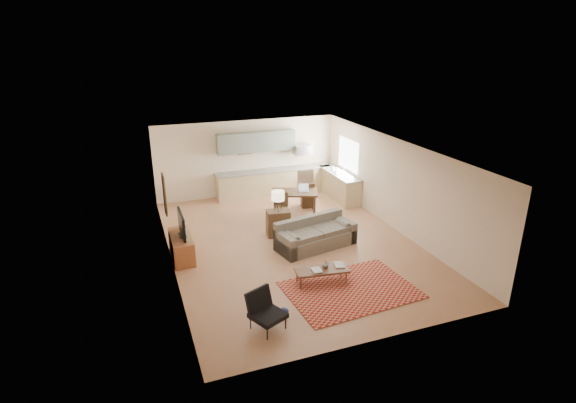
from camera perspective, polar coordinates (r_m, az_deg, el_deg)
name	(u,v)px	position (r m, az deg, el deg)	size (l,w,h in m)	color
room	(292,198)	(12.02, 0.49, 0.43)	(9.00, 9.00, 9.00)	#A46E4D
kitchen_counter_back	(274,182)	(16.32, -1.74, 2.53)	(4.26, 0.64, 0.92)	tan
kitchen_counter_right	(339,185)	(16.03, 6.51, 2.08)	(0.64, 2.26, 0.92)	tan
kitchen_range	(302,179)	(16.69, 1.84, 2.90)	(0.62, 0.62, 0.90)	#A5A8AD
kitchen_microwave	(303,150)	(16.41, 1.86, 6.59)	(0.62, 0.40, 0.35)	#A5A8AD
upper_cabinets	(256,142)	(15.90, -4.04, 7.58)	(2.80, 0.34, 0.70)	gray
window_right	(348,155)	(15.86, 7.64, 5.93)	(0.02, 1.40, 1.05)	white
wall_art_left	(165,194)	(12.14, -15.39, 0.88)	(0.06, 0.42, 1.10)	olive
triptych	(244,147)	(15.97, -5.55, 6.86)	(1.70, 0.04, 0.50)	beige
rug	(351,290)	(10.49, 7.94, -11.05)	(2.85, 1.97, 0.02)	maroon
sofa	(316,233)	(12.23, 3.58, -4.07)	(2.28, 0.99, 0.79)	#665F52
coffee_table	(322,276)	(10.60, 4.28, -9.41)	(1.24, 0.49, 0.37)	#4B2D1A
book_a	(312,271)	(10.40, 3.08, -8.77)	(0.24, 0.30, 0.03)	maroon
book_b	(335,265)	(10.69, 5.94, -8.03)	(0.30, 0.36, 0.02)	navy
vase	(325,264)	(10.54, 4.76, -7.97)	(0.19, 0.19, 0.17)	black
armchair	(268,312)	(8.99, -2.57, -13.83)	(0.68, 0.68, 0.78)	black
tv_credenza	(182,247)	(11.98, -13.37, -5.61)	(0.52, 1.35, 0.62)	brown
tv	(182,224)	(11.73, -13.36, -2.85)	(0.10, 1.04, 0.62)	black
console_table	(278,223)	(12.91, -1.26, -2.75)	(0.65, 0.43, 0.76)	#392717
table_lamp	(278,201)	(12.66, -1.28, 0.09)	(0.37, 0.37, 0.61)	beige
dining_table	(295,202)	(14.54, 0.83, -0.10)	(1.46, 0.84, 0.74)	#392717
dining_chair_near	(281,207)	(13.92, -0.95, -0.73)	(0.42, 0.44, 0.88)	#392717
dining_chair_far	(307,194)	(15.12, 2.48, 0.97)	(0.42, 0.44, 0.87)	#392717
laptop	(304,188)	(14.39, 2.07, 1.73)	(0.31, 0.23, 0.23)	#A5A8AD
soap_bottle	(333,168)	(16.13, 5.71, 4.28)	(0.10, 0.10, 0.19)	beige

